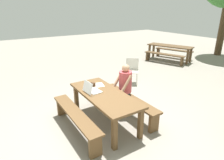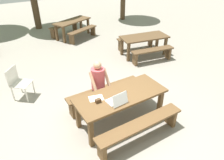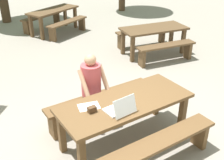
{
  "view_description": "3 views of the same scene",
  "coord_description": "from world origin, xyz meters",
  "px_view_note": "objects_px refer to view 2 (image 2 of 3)",
  "views": [
    {
      "loc": [
        3.38,
        -1.95,
        2.51
      ],
      "look_at": [
        -0.07,
        0.25,
        0.98
      ],
      "focal_mm": 30.96,
      "sensor_mm": 36.0,
      "label": 1
    },
    {
      "loc": [
        -2.06,
        -2.97,
        3.33
      ],
      "look_at": [
        -0.07,
        0.25,
        0.98
      ],
      "focal_mm": 33.37,
      "sensor_mm": 36.0,
      "label": 2
    },
    {
      "loc": [
        -2.05,
        -2.79,
        2.88
      ],
      "look_at": [
        -0.07,
        0.25,
        0.98
      ],
      "focal_mm": 44.98,
      "sensor_mm": 36.0,
      "label": 3
    }
  ],
  "objects_px": {
    "plastic_chair": "(18,82)",
    "laptop": "(117,100)",
    "person_seated": "(99,82)",
    "picnic_table_distant": "(144,39)",
    "picnic_table_rear": "(72,23)",
    "picnic_table_front": "(121,98)",
    "small_pouch": "(98,101)"
  },
  "relations": [
    {
      "from": "person_seated",
      "to": "plastic_chair",
      "type": "relative_size",
      "value": 1.47
    },
    {
      "from": "picnic_table_front",
      "to": "laptop",
      "type": "height_order",
      "value": "laptop"
    },
    {
      "from": "picnic_table_front",
      "to": "picnic_table_distant",
      "type": "distance_m",
      "value": 3.73
    },
    {
      "from": "picnic_table_rear",
      "to": "picnic_table_distant",
      "type": "relative_size",
      "value": 1.02
    },
    {
      "from": "laptop",
      "to": "person_seated",
      "type": "bearing_deg",
      "value": -97.5
    },
    {
      "from": "person_seated",
      "to": "picnic_table_distant",
      "type": "distance_m",
      "value": 3.46
    },
    {
      "from": "picnic_table_distant",
      "to": "small_pouch",
      "type": "bearing_deg",
      "value": -131.91
    },
    {
      "from": "plastic_chair",
      "to": "person_seated",
      "type": "bearing_deg",
      "value": -92.37
    },
    {
      "from": "person_seated",
      "to": "small_pouch",
      "type": "bearing_deg",
      "value": -119.81
    },
    {
      "from": "laptop",
      "to": "picnic_table_rear",
      "type": "xyz_separation_m",
      "value": [
        1.48,
        5.92,
        -0.18
      ]
    },
    {
      "from": "plastic_chair",
      "to": "picnic_table_rear",
      "type": "distance_m",
      "value": 4.66
    },
    {
      "from": "laptop",
      "to": "picnic_table_rear",
      "type": "relative_size",
      "value": 0.2
    },
    {
      "from": "small_pouch",
      "to": "person_seated",
      "type": "distance_m",
      "value": 0.76
    },
    {
      "from": "picnic_table_front",
      "to": "plastic_chair",
      "type": "xyz_separation_m",
      "value": [
        -1.73,
        2.15,
        -0.17
      ]
    },
    {
      "from": "person_seated",
      "to": "picnic_table_rear",
      "type": "distance_m",
      "value": 5.25
    },
    {
      "from": "picnic_table_front",
      "to": "person_seated",
      "type": "relative_size",
      "value": 1.59
    },
    {
      "from": "picnic_table_distant",
      "to": "laptop",
      "type": "bearing_deg",
      "value": -126.74
    },
    {
      "from": "person_seated",
      "to": "plastic_chair",
      "type": "distance_m",
      "value": 2.17
    },
    {
      "from": "picnic_table_rear",
      "to": "laptop",
      "type": "bearing_deg",
      "value": -126.43
    },
    {
      "from": "small_pouch",
      "to": "picnic_table_rear",
      "type": "xyz_separation_m",
      "value": [
        1.8,
        5.71,
        -0.16
      ]
    },
    {
      "from": "person_seated",
      "to": "picnic_table_rear",
      "type": "relative_size",
      "value": 0.68
    },
    {
      "from": "picnic_table_front",
      "to": "small_pouch",
      "type": "relative_size",
      "value": 17.43
    },
    {
      "from": "plastic_chair",
      "to": "picnic_table_rear",
      "type": "relative_size",
      "value": 0.46
    },
    {
      "from": "small_pouch",
      "to": "picnic_table_rear",
      "type": "relative_size",
      "value": 0.06
    },
    {
      "from": "plastic_chair",
      "to": "picnic_table_distant",
      "type": "height_order",
      "value": "plastic_chair"
    },
    {
      "from": "picnic_table_front",
      "to": "plastic_chair",
      "type": "distance_m",
      "value": 2.77
    },
    {
      "from": "picnic_table_rear",
      "to": "picnic_table_front",
      "type": "bearing_deg",
      "value": -124.76
    },
    {
      "from": "person_seated",
      "to": "plastic_chair",
      "type": "height_order",
      "value": "person_seated"
    },
    {
      "from": "small_pouch",
      "to": "person_seated",
      "type": "bearing_deg",
      "value": 60.19
    },
    {
      "from": "plastic_chair",
      "to": "laptop",
      "type": "bearing_deg",
      "value": -106.21
    },
    {
      "from": "plastic_chair",
      "to": "small_pouch",
      "type": "bearing_deg",
      "value": -109.89
    },
    {
      "from": "picnic_table_front",
      "to": "person_seated",
      "type": "xyz_separation_m",
      "value": [
        -0.17,
        0.67,
        0.11
      ]
    }
  ]
}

